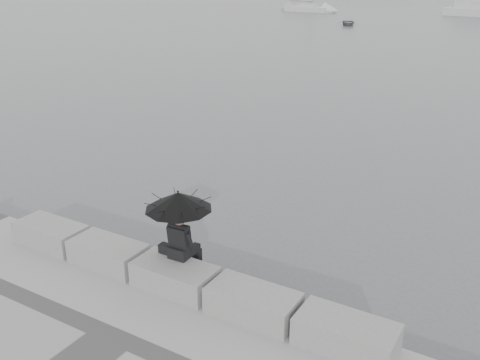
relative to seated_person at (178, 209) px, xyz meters
The scene contains 10 objects.
ground 2.03m from the seated_person, 61.50° to the left, with size 360.00×360.00×0.00m, color #4C4F52.
stone_block_far_left 3.57m from the seated_person, behind, with size 1.60×0.80×0.50m, color slate.
stone_block_left 2.08m from the seated_person, 169.47° to the right, with size 1.60×0.80×0.50m, color slate.
stone_block_centre 1.32m from the seated_person, 74.96° to the right, with size 1.60×0.80×0.50m, color slate.
stone_block_right 2.21m from the seated_person, ahead, with size 1.60×0.80×0.50m, color slate.
stone_block_far_right 3.72m from the seated_person, ahead, with size 1.60×0.80×0.50m, color slate.
seated_person is the anchor object (origin of this frame).
bag 0.99m from the seated_person, behind, with size 0.29×0.16×0.18m, color black.
sailboat_left 81.87m from the seated_person, 112.30° to the left, with size 7.92×3.32×12.90m.
dinghy 59.72m from the seated_person, 106.99° to the left, with size 3.44×1.46×0.58m, color gray.
Camera 1 is at (5.53, -7.33, 6.15)m, focal length 40.00 mm.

